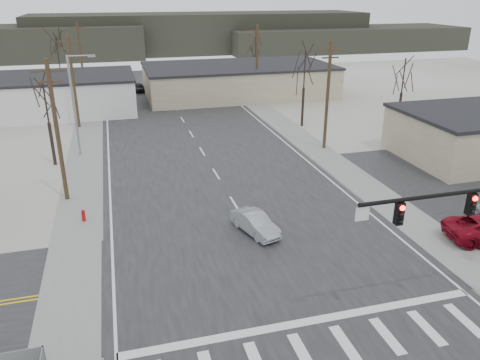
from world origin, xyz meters
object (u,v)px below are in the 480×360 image
object	(u,v)px
sedan_crossing	(255,223)
car_far_b	(139,87)
fire_hydrant	(83,215)
car_far_a	(194,82)

from	to	relation	value
sedan_crossing	car_far_b	distance (m)	46.56
fire_hydrant	sedan_crossing	xyz separation A→B (m)	(10.38, -4.43, 0.23)
fire_hydrant	car_far_a	size ratio (longest dim) A/B	0.19
car_far_a	car_far_b	xyz separation A→B (m)	(-8.50, -1.66, -0.05)
fire_hydrant	car_far_a	world-z (taller)	car_far_a
sedan_crossing	car_far_a	xyz separation A→B (m)	(4.61, 48.06, 0.03)
fire_hydrant	car_far_a	distance (m)	46.13
sedan_crossing	car_far_b	world-z (taller)	sedan_crossing
fire_hydrant	car_far_b	size ratio (longest dim) A/B	0.24
fire_hydrant	sedan_crossing	size ratio (longest dim) A/B	0.23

